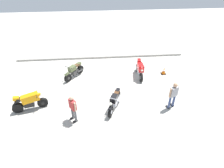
{
  "coord_description": "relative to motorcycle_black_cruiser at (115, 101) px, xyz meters",
  "views": [
    {
      "loc": [
        -0.29,
        -10.16,
        7.62
      ],
      "look_at": [
        0.52,
        -0.45,
        0.75
      ],
      "focal_mm": 30.72,
      "sensor_mm": 36.0,
      "label": 1
    }
  ],
  "objects": [
    {
      "name": "motorcycle_red_sportbike",
      "position": [
        2.13,
        3.26,
        0.07
      ],
      "size": [
        0.7,
        1.96,
        1.14
      ],
      "rotation": [
        0.0,
        0.0,
        4.67
      ],
      "color": "black",
      "rests_on": "ground"
    },
    {
      "name": "person_in_gray_shirt",
      "position": [
        3.28,
        -0.23,
        0.46
      ],
      "size": [
        0.63,
        0.47,
        1.71
      ],
      "rotation": [
        0.0,
        0.0,
        2.03
      ],
      "color": "#384772",
      "rests_on": "ground"
    },
    {
      "name": "person_in_red_shirt",
      "position": [
        -2.26,
        -0.79,
        0.4
      ],
      "size": [
        0.5,
        0.57,
        1.63
      ],
      "rotation": [
        0.0,
        0.0,
        3.75
      ],
      "color": "#59595B",
      "rests_on": "ground"
    },
    {
      "name": "curb_edge",
      "position": [
        -0.56,
        6.4,
        -0.45
      ],
      "size": [
        14.0,
        0.3,
        0.15
      ],
      "primitive_type": "cube",
      "color": "#9C978F",
      "rests_on": "ground"
    },
    {
      "name": "ground_plane",
      "position": [
        -0.56,
        1.8,
        -0.52
      ],
      "size": [
        40.0,
        40.0,
        0.0
      ],
      "primitive_type": "plane",
      "color": "#B7B2A8"
    },
    {
      "name": "motorcycle_olive_vintage",
      "position": [
        -2.58,
        3.53,
        -0.03
      ],
      "size": [
        1.26,
        1.68,
        1.07
      ],
      "rotation": [
        0.0,
        0.0,
        4.09
      ],
      "color": "black",
      "rests_on": "ground"
    },
    {
      "name": "motorcycle_orange_sportbike",
      "position": [
        -4.82,
        0.29,
        0.07
      ],
      "size": [
        1.93,
        0.82,
        1.14
      ],
      "rotation": [
        0.0,
        0.0,
        0.26
      ],
      "color": "black",
      "rests_on": "ground"
    },
    {
      "name": "traffic_cone",
      "position": [
        3.98,
        3.41,
        -0.26
      ],
      "size": [
        0.36,
        0.36,
        0.53
      ],
      "color": "black",
      "rests_on": "ground"
    },
    {
      "name": "motorcycle_black_cruiser",
      "position": [
        0.0,
        0.0,
        0.0
      ],
      "size": [
        1.0,
        1.97,
        1.09
      ],
      "rotation": [
        0.0,
        0.0,
        4.32
      ],
      "color": "black",
      "rests_on": "ground"
    }
  ]
}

